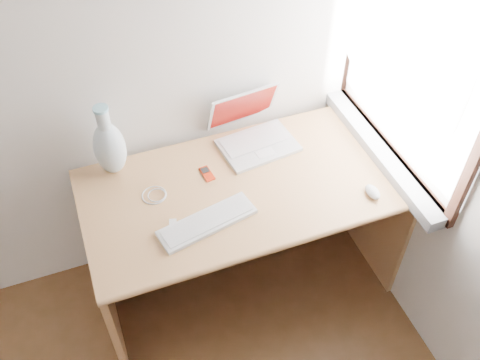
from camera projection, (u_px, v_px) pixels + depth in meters
name	position (u px, v px, depth m)	size (l,w,h in m)	color
window	(407.00, 62.00, 2.16)	(0.11, 0.99, 1.10)	white
desk	(238.00, 203.00, 2.61)	(1.46, 0.73, 0.77)	tan
laptop	(255.00, 132.00, 2.55)	(0.38, 0.33, 0.24)	silver
external_keyboard	(207.00, 222.00, 2.22)	(0.44, 0.21, 0.02)	white
mouse	(373.00, 192.00, 2.33)	(0.06, 0.09, 0.03)	silver
ipod	(207.00, 174.00, 2.43)	(0.05, 0.10, 0.01)	red
cable_coil	(154.00, 195.00, 2.34)	(0.11, 0.11, 0.01)	white
remote	(173.00, 227.00, 2.22)	(0.03, 0.08, 0.01)	white
vase	(109.00, 147.00, 2.34)	(0.14, 0.14, 0.36)	white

